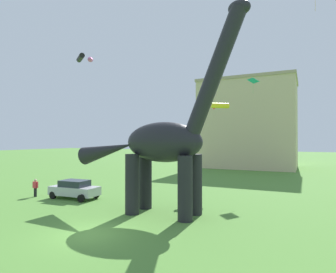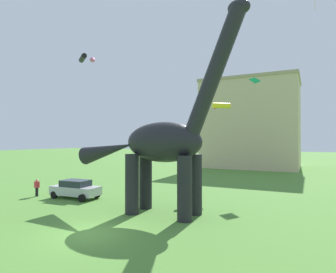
{
  "view_description": "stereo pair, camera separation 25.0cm",
  "coord_description": "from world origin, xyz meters",
  "px_view_note": "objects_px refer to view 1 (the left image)",
  "views": [
    {
      "loc": [
        10.31,
        -11.87,
        4.98
      ],
      "look_at": [
        1.62,
        6.16,
        5.21
      ],
      "focal_mm": 30.57,
      "sensor_mm": 36.0,
      "label": 1
    },
    {
      "loc": [
        10.54,
        -11.76,
        4.98
      ],
      "look_at": [
        1.62,
        6.16,
        5.21
      ],
      "focal_mm": 30.57,
      "sensor_mm": 36.0,
      "label": 2
    }
  ],
  "objects_px": {
    "parked_sedan_left": "(75,189)",
    "kite_mid_left": "(219,106)",
    "dinosaur_sculpture": "(163,142)",
    "kite_far_right": "(253,81)",
    "person_far_spectator": "(35,186)",
    "kite_trailing": "(83,58)"
  },
  "relations": [
    {
      "from": "parked_sedan_left",
      "to": "person_far_spectator",
      "type": "xyz_separation_m",
      "value": [
        -3.67,
        -0.9,
        0.13
      ]
    },
    {
      "from": "dinosaur_sculpture",
      "to": "parked_sedan_left",
      "type": "relative_size",
      "value": 3.11
    },
    {
      "from": "dinosaur_sculpture",
      "to": "kite_trailing",
      "type": "xyz_separation_m",
      "value": [
        -21.59,
        15.95,
        12.52
      ]
    },
    {
      "from": "dinosaur_sculpture",
      "to": "person_far_spectator",
      "type": "height_order",
      "value": "dinosaur_sculpture"
    },
    {
      "from": "dinosaur_sculpture",
      "to": "person_far_spectator",
      "type": "xyz_separation_m",
      "value": [
        -12.7,
        0.37,
        -3.89
      ]
    },
    {
      "from": "kite_trailing",
      "to": "parked_sedan_left",
      "type": "bearing_deg",
      "value": -49.45
    },
    {
      "from": "kite_trailing",
      "to": "kite_mid_left",
      "type": "distance_m",
      "value": 24.24
    },
    {
      "from": "parked_sedan_left",
      "to": "kite_mid_left",
      "type": "distance_m",
      "value": 16.22
    },
    {
      "from": "person_far_spectator",
      "to": "kite_far_right",
      "type": "relative_size",
      "value": 0.99
    },
    {
      "from": "person_far_spectator",
      "to": "kite_trailing",
      "type": "distance_m",
      "value": 24.32
    },
    {
      "from": "parked_sedan_left",
      "to": "kite_trailing",
      "type": "bearing_deg",
      "value": 127.23
    },
    {
      "from": "person_far_spectator",
      "to": "kite_trailing",
      "type": "relative_size",
      "value": 0.54
    },
    {
      "from": "dinosaur_sculpture",
      "to": "kite_far_right",
      "type": "height_order",
      "value": "dinosaur_sculpture"
    },
    {
      "from": "parked_sedan_left",
      "to": "kite_trailing",
      "type": "height_order",
      "value": "kite_trailing"
    },
    {
      "from": "person_far_spectator",
      "to": "kite_mid_left",
      "type": "distance_m",
      "value": 19.1
    },
    {
      "from": "dinosaur_sculpture",
      "to": "kite_far_right",
      "type": "bearing_deg",
      "value": 95.51
    },
    {
      "from": "parked_sedan_left",
      "to": "kite_mid_left",
      "type": "height_order",
      "value": "kite_mid_left"
    },
    {
      "from": "parked_sedan_left",
      "to": "kite_trailing",
      "type": "xyz_separation_m",
      "value": [
        -12.56,
        14.69,
        16.55
      ]
    },
    {
      "from": "kite_far_right",
      "to": "kite_mid_left",
      "type": "relative_size",
      "value": 0.78
    },
    {
      "from": "kite_far_right",
      "to": "kite_mid_left",
      "type": "xyz_separation_m",
      "value": [
        -3.0,
        -2.78,
        -2.86
      ]
    },
    {
      "from": "dinosaur_sculpture",
      "to": "kite_mid_left",
      "type": "xyz_separation_m",
      "value": [
        0.59,
        11.8,
        3.69
      ]
    },
    {
      "from": "parked_sedan_left",
      "to": "kite_far_right",
      "type": "distance_m",
      "value": 21.18
    }
  ]
}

